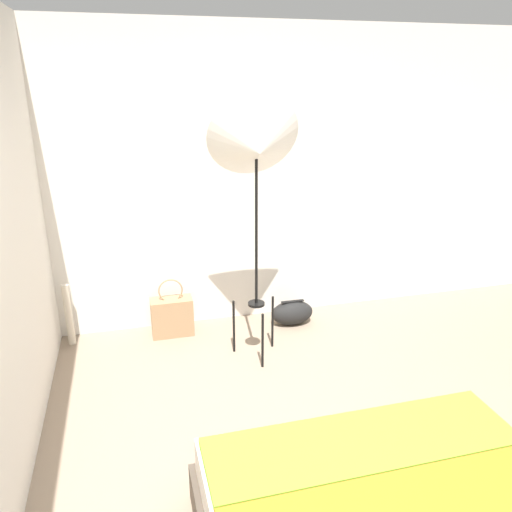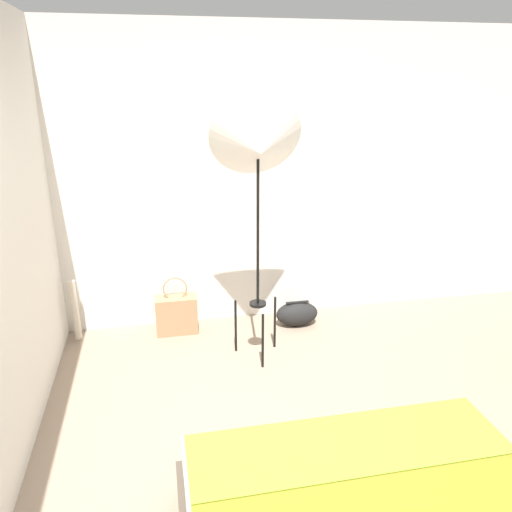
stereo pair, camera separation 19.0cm
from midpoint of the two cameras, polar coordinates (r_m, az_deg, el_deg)
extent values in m
cube|color=silver|center=(4.39, -6.24, 8.39)|extent=(8.00, 0.05, 2.60)
cube|color=#84B72D|center=(2.69, 9.95, -20.29)|extent=(1.58, 0.44, 0.04)
cylinder|color=black|center=(3.91, -0.65, -9.69)|extent=(0.02, 0.02, 0.46)
cylinder|color=black|center=(4.13, -3.88, -8.07)|extent=(0.02, 0.02, 0.46)
cylinder|color=black|center=(4.19, 0.60, -7.55)|extent=(0.02, 0.02, 0.46)
cylinder|color=black|center=(3.97, -1.34, -5.49)|extent=(0.13, 0.13, 0.02)
cylinder|color=black|center=(3.75, -1.41, 3.15)|extent=(0.02, 0.02, 1.24)
cone|color=white|center=(3.62, -1.50, 12.61)|extent=(0.69, 0.52, 0.71)
cube|color=#9E7A56|center=(4.49, -10.77, -6.84)|extent=(0.36, 0.18, 0.34)
torus|color=#9E7A56|center=(4.39, -10.98, -3.91)|extent=(0.21, 0.01, 0.21)
ellipsoid|color=black|center=(4.62, 2.99, -6.50)|extent=(0.39, 0.22, 0.22)
cube|color=black|center=(4.58, 3.01, -5.21)|extent=(0.21, 0.04, 0.01)
cylinder|color=beige|center=(4.54, -21.77, -6.28)|extent=(0.06, 0.06, 0.54)
camera|label=1|loc=(0.09, -91.51, -0.54)|focal=35.00mm
camera|label=2|loc=(0.09, 88.49, 0.54)|focal=35.00mm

